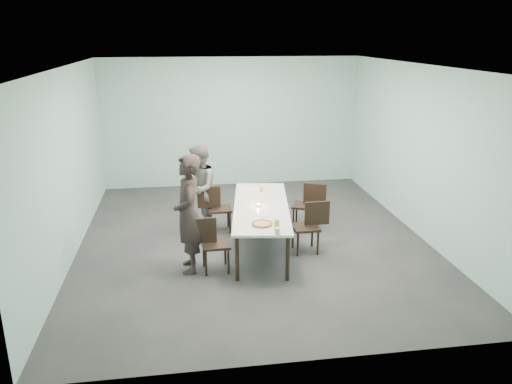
{
  "coord_description": "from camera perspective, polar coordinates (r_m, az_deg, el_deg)",
  "views": [
    {
      "loc": [
        -1.16,
        -8.11,
        3.5
      ],
      "look_at": [
        0.0,
        -0.35,
        1.0
      ],
      "focal_mm": 35.0,
      "sensor_mm": 36.0,
      "label": 1
    }
  ],
  "objects": [
    {
      "name": "menu",
      "position": [
        9.22,
        -0.59,
        0.34
      ],
      "size": [
        0.33,
        0.26,
        0.01
      ],
      "primitive_type": "cube",
      "rotation": [
        0.0,
        0.0,
        -0.14
      ],
      "color": "silver",
      "rests_on": "table"
    },
    {
      "name": "water_tumbler",
      "position": [
        7.18,
        2.44,
        -4.48
      ],
      "size": [
        0.08,
        0.08,
        0.09
      ],
      "primitive_type": "cylinder",
      "color": "silver",
      "rests_on": "table"
    },
    {
      "name": "side_plate",
      "position": [
        7.91,
        0.94,
        -2.63
      ],
      "size": [
        0.18,
        0.18,
        0.01
      ],
      "primitive_type": "cylinder",
      "color": "white",
      "rests_on": "table"
    },
    {
      "name": "amber_tumbler",
      "position": [
        9.08,
        0.64,
        0.31
      ],
      "size": [
        0.07,
        0.07,
        0.08
      ],
      "primitive_type": "cylinder",
      "color": "gold",
      "rests_on": "table"
    },
    {
      "name": "table",
      "position": [
        8.36,
        0.59,
        -1.93
      ],
      "size": [
        1.26,
        2.7,
        0.75
      ],
      "rotation": [
        0.0,
        0.0,
        -0.14
      ],
      "color": "white",
      "rests_on": "ground"
    },
    {
      "name": "chair_near_right",
      "position": [
        8.32,
        6.23,
        -3.55
      ],
      "size": [
        0.61,
        0.43,
        0.87
      ],
      "rotation": [
        0.0,
        0.0,
        3.16
      ],
      "color": "black",
      "rests_on": "ground"
    },
    {
      "name": "chair_far_left",
      "position": [
        9.13,
        -4.69,
        -1.55
      ],
      "size": [
        0.61,
        0.42,
        0.87
      ],
      "rotation": [
        0.0,
        0.0,
        0.0
      ],
      "color": "black",
      "rests_on": "ground"
    },
    {
      "name": "pizza",
      "position": [
        7.5,
        0.72,
        -3.68
      ],
      "size": [
        0.34,
        0.34,
        0.04
      ],
      "color": "white",
      "rests_on": "table"
    },
    {
      "name": "beer_glass",
      "position": [
        7.33,
        2.39,
        -3.75
      ],
      "size": [
        0.08,
        0.08,
        0.15
      ],
      "primitive_type": "cylinder",
      "color": "gold",
      "rests_on": "table"
    },
    {
      "name": "diner_far",
      "position": [
        9.15,
        -6.52,
        0.42
      ],
      "size": [
        0.72,
        0.86,
        1.6
      ],
      "primitive_type": "imported",
      "rotation": [
        0.0,
        0.0,
        -1.72
      ],
      "color": "slate",
      "rests_on": "ground"
    },
    {
      "name": "diner_near",
      "position": [
        7.55,
        -7.74,
        -2.51
      ],
      "size": [
        0.47,
        0.69,
        1.83
      ],
      "primitive_type": "imported",
      "rotation": [
        0.0,
        0.0,
        -1.52
      ],
      "color": "black",
      "rests_on": "ground"
    },
    {
      "name": "chair_near_left",
      "position": [
        7.63,
        -5.26,
        -5.54
      ],
      "size": [
        0.62,
        0.44,
        0.87
      ],
      "rotation": [
        0.0,
        0.0,
        0.05
      ],
      "color": "black",
      "rests_on": "ground"
    },
    {
      "name": "tealight",
      "position": [
        8.29,
        0.24,
        -1.54
      ],
      "size": [
        0.06,
        0.06,
        0.05
      ],
      "color": "silver",
      "rests_on": "table"
    },
    {
      "name": "ground",
      "position": [
        8.91,
        -0.34,
        -5.46
      ],
      "size": [
        7.0,
        7.0,
        0.0
      ],
      "primitive_type": "plane",
      "color": "#333335",
      "rests_on": "ground"
    },
    {
      "name": "chair_far_right",
      "position": [
        9.33,
        6.03,
        -1.17
      ],
      "size": [
        0.65,
        0.55,
        0.87
      ],
      "rotation": [
        0.0,
        0.0,
        2.75
      ],
      "color": "black",
      "rests_on": "ground"
    },
    {
      "name": "room_shell",
      "position": [
        8.32,
        -0.36,
        7.47
      ],
      "size": [
        6.02,
        7.02,
        3.01
      ],
      "color": "#A9D5D1",
      "rests_on": "ground"
    }
  ]
}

